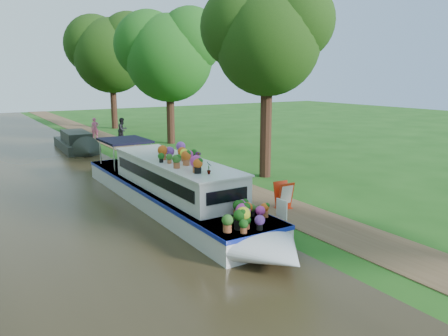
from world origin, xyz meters
TOP-DOWN VIEW (x-y plane):
  - ground at (0.00, 0.00)m, footprint 100.00×100.00m
  - canal_water at (-6.00, 0.00)m, footprint 10.00×100.00m
  - towpath at (1.20, 0.00)m, footprint 2.20×100.00m
  - plant_boat at (-2.25, 0.37)m, footprint 2.29×13.52m
  - tree_near_overhang at (3.79, 3.06)m, footprint 5.52×5.28m
  - tree_near_mid at (4.48, 15.08)m, footprint 6.90×6.60m
  - tree_near_far at (3.98, 26.09)m, footprint 7.59×7.26m
  - second_boat at (-2.05, 15.48)m, footprint 2.10×6.43m
  - sandwich_board at (1.18, -1.56)m, footprint 0.63×0.52m
  - pedestrian_pink at (0.50, 20.07)m, footprint 0.64×0.47m
  - pedestrian_dark at (1.79, 17.52)m, footprint 1.06×0.99m
  - verge_plant at (0.05, -1.64)m, footprint 0.39×0.34m

SIDE VIEW (x-z plane):
  - ground at x=0.00m, z-range 0.00..0.00m
  - canal_water at x=-6.00m, z-range 0.00..0.02m
  - towpath at x=1.20m, z-range 0.00..0.03m
  - verge_plant at x=0.05m, z-range 0.00..0.42m
  - sandwich_board at x=1.18m, z-range -0.02..0.96m
  - second_boat at x=-2.05m, z-range -0.11..1.12m
  - pedestrian_pink at x=0.50m, z-range 0.03..1.63m
  - plant_boat at x=-2.25m, z-range -0.28..1.99m
  - pedestrian_dark at x=1.79m, z-range 0.03..1.77m
  - tree_near_mid at x=4.48m, z-range 1.74..11.14m
  - tree_near_overhang at x=3.79m, z-range 2.11..11.10m
  - tree_near_far at x=3.98m, z-range 1.90..12.20m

